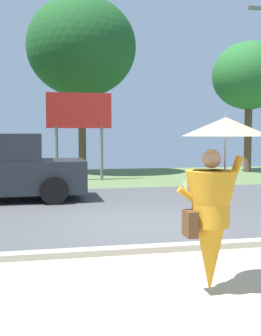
{
  "coord_description": "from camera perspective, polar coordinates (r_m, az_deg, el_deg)",
  "views": [
    {
      "loc": [
        -2.06,
        -8.48,
        1.88
      ],
      "look_at": [
        -0.06,
        1.0,
        1.1
      ],
      "focal_mm": 45.79,
      "sensor_mm": 36.0,
      "label": 1
    }
  ],
  "objects": [
    {
      "name": "ground_plane",
      "position": [
        11.77,
        -1.67,
        -4.83
      ],
      "size": [
        40.0,
        22.0,
        0.2
      ],
      "color": "#4C4C4F"
    },
    {
      "name": "monk_pedestrian",
      "position": [
        5.1,
        11.08,
        -4.17
      ],
      "size": [
        1.08,
        1.02,
        2.13
      ],
      "rotation": [
        0.0,
        0.0,
        0.17
      ],
      "color": "orange",
      "rests_on": "ground_plane"
    },
    {
      "name": "roadside_billboard",
      "position": [
        17.31,
        -6.85,
        6.78
      ],
      "size": [
        2.6,
        0.12,
        3.5
      ],
      "color": "slate",
      "rests_on": "ground_plane"
    },
    {
      "name": "tree_left_far",
      "position": [
        21.92,
        15.53,
        11.69
      ],
      "size": [
        3.58,
        3.58,
        6.31
      ],
      "color": "brown",
      "rests_on": "ground_plane"
    },
    {
      "name": "tree_right_mid",
      "position": [
        20.86,
        -6.55,
        15.66
      ],
      "size": [
        5.09,
        5.09,
        8.22
      ],
      "color": "brown",
      "rests_on": "ground_plane"
    }
  ]
}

